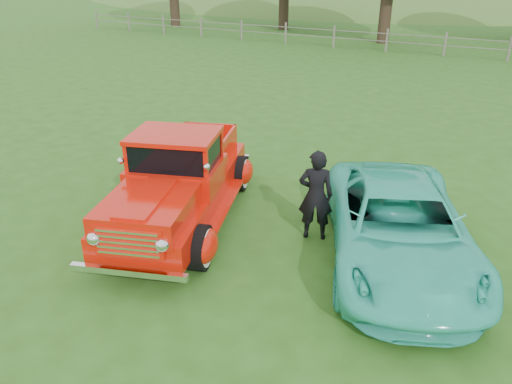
% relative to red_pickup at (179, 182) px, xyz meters
% --- Properties ---
extents(ground, '(140.00, 140.00, 0.00)m').
position_rel_red_pickup_xyz_m(ground, '(1.36, -1.07, -0.80)').
color(ground, '#275015').
rests_on(ground, ground).
extents(distant_hills, '(116.00, 60.00, 18.00)m').
position_rel_red_pickup_xyz_m(distant_hills, '(-2.73, 58.39, -5.34)').
color(distant_hills, '#3A6424').
rests_on(distant_hills, ground).
extents(fence_line, '(48.00, 0.12, 1.20)m').
position_rel_red_pickup_xyz_m(fence_line, '(1.36, 20.93, -0.19)').
color(fence_line, '#696458').
rests_on(fence_line, ground).
extents(red_pickup, '(3.30, 5.28, 1.78)m').
position_rel_red_pickup_xyz_m(red_pickup, '(0.00, 0.00, 0.00)').
color(red_pickup, black).
rests_on(red_pickup, ground).
extents(teal_sedan, '(3.80, 5.14, 1.30)m').
position_rel_red_pickup_xyz_m(teal_sedan, '(3.98, 0.52, -0.15)').
color(teal_sedan, '#32C9AB').
rests_on(teal_sedan, ground).
extents(man, '(0.71, 0.59, 1.66)m').
position_rel_red_pickup_xyz_m(man, '(2.49, 0.62, 0.04)').
color(man, black).
rests_on(man, ground).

